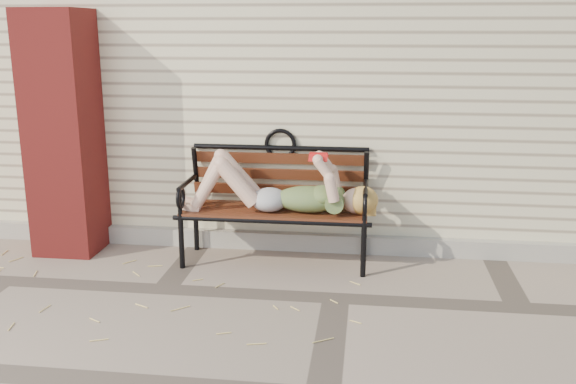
# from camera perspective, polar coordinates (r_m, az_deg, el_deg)

# --- Properties ---
(ground) EXTENTS (80.00, 80.00, 0.00)m
(ground) POSITION_cam_1_polar(r_m,az_deg,el_deg) (4.60, 4.28, -9.39)
(ground) COLOR gray
(ground) RESTS_ON ground
(house_wall) EXTENTS (8.00, 4.00, 3.00)m
(house_wall) POSITION_cam_1_polar(r_m,az_deg,el_deg) (7.21, 5.87, 11.59)
(house_wall) COLOR beige
(house_wall) RESTS_ON ground
(foundation_strip) EXTENTS (8.00, 0.10, 0.15)m
(foundation_strip) POSITION_cam_1_polar(r_m,az_deg,el_deg) (5.47, 4.86, -4.57)
(foundation_strip) COLOR #ACA89C
(foundation_strip) RESTS_ON ground
(brick_pillar) EXTENTS (0.50, 0.50, 2.00)m
(brick_pillar) POSITION_cam_1_polar(r_m,az_deg,el_deg) (5.61, -19.30, 4.89)
(brick_pillar) COLOR maroon
(brick_pillar) RESTS_ON ground
(garden_bench) EXTENTS (1.62, 0.64, 1.05)m
(garden_bench) POSITION_cam_1_polar(r_m,az_deg,el_deg) (5.16, -1.02, 0.24)
(garden_bench) COLOR black
(garden_bench) RESTS_ON ground
(reading_woman) EXTENTS (1.53, 0.35, 0.48)m
(reading_woman) POSITION_cam_1_polar(r_m,az_deg,el_deg) (5.03, -1.09, 0.27)
(reading_woman) COLOR #0A354A
(reading_woman) RESTS_ON ground
(straw_scatter) EXTENTS (2.91, 1.46, 0.01)m
(straw_scatter) POSITION_cam_1_polar(r_m,az_deg,el_deg) (4.71, -10.74, -8.92)
(straw_scatter) COLOR #E8CC71
(straw_scatter) RESTS_ON ground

